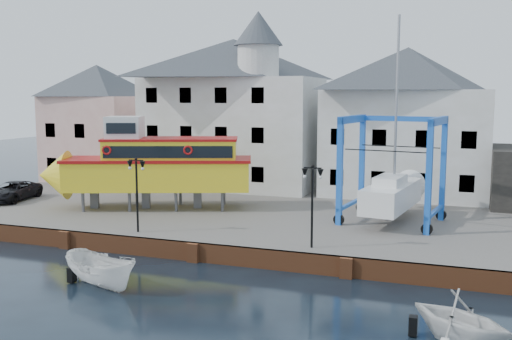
% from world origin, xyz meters
% --- Properties ---
extents(ground, '(140.00, 140.00, 0.00)m').
position_xyz_m(ground, '(0.00, 0.00, 0.00)').
color(ground, black).
rests_on(ground, ground).
extents(hardstanding, '(44.00, 22.00, 1.00)m').
position_xyz_m(hardstanding, '(0.00, 11.00, 0.50)').
color(hardstanding, '#635C55').
rests_on(hardstanding, ground).
extents(quay_wall, '(44.00, 0.47, 1.00)m').
position_xyz_m(quay_wall, '(-0.00, 0.10, 0.50)').
color(quay_wall, brown).
rests_on(quay_wall, ground).
extents(building_pink, '(8.00, 7.00, 10.30)m').
position_xyz_m(building_pink, '(-18.00, 18.00, 6.15)').
color(building_pink, '#CF9890').
rests_on(building_pink, hardstanding).
extents(building_white_main, '(14.00, 8.30, 14.00)m').
position_xyz_m(building_white_main, '(-4.87, 18.39, 7.34)').
color(building_white_main, beige).
rests_on(building_white_main, hardstanding).
extents(building_white_right, '(12.00, 8.00, 11.20)m').
position_xyz_m(building_white_right, '(9.00, 19.00, 6.60)').
color(building_white_right, beige).
rests_on(building_white_right, hardstanding).
extents(lamp_post_left, '(1.12, 0.32, 4.20)m').
position_xyz_m(lamp_post_left, '(-4.00, 1.20, 4.17)').
color(lamp_post_left, black).
rests_on(lamp_post_left, hardstanding).
extents(lamp_post_right, '(1.12, 0.32, 4.20)m').
position_xyz_m(lamp_post_right, '(6.00, 1.20, 4.17)').
color(lamp_post_right, black).
rests_on(lamp_post_right, hardstanding).
extents(tour_boat, '(14.56, 8.06, 6.21)m').
position_xyz_m(tour_boat, '(-7.00, 7.36, 3.93)').
color(tour_boat, '#59595E').
rests_on(tour_boat, hardstanding).
extents(travel_lift, '(6.35, 8.35, 12.28)m').
position_xyz_m(travel_lift, '(9.27, 9.07, 3.06)').
color(travel_lift, blue).
rests_on(travel_lift, hardstanding).
extents(van, '(2.98, 5.17, 1.36)m').
position_xyz_m(van, '(-17.65, 6.62, 1.68)').
color(van, black).
rests_on(van, hardstanding).
extents(motorboat_a, '(4.81, 3.12, 1.74)m').
position_xyz_m(motorboat_a, '(-2.25, -4.92, 0.00)').
color(motorboat_a, white).
rests_on(motorboat_a, ground).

